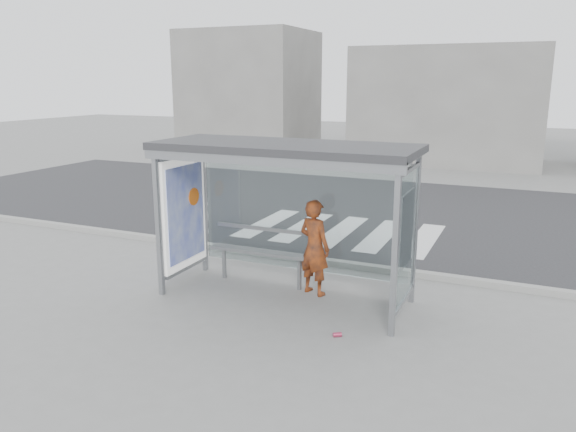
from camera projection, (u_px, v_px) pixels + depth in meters
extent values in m
plane|color=slate|center=(285.00, 298.00, 9.51)|extent=(80.00, 80.00, 0.00)
cube|color=#262629|center=(386.00, 212.00, 15.74)|extent=(30.00, 10.00, 0.01)
cube|color=gray|center=(324.00, 261.00, 11.23)|extent=(30.00, 0.18, 0.12)
cube|color=silver|center=(267.00, 223.00, 14.49)|extent=(0.55, 3.00, 0.00)
cube|color=silver|center=(303.00, 227.00, 14.10)|extent=(0.55, 3.00, 0.00)
cube|color=silver|center=(341.00, 231.00, 13.71)|extent=(0.55, 3.00, 0.00)
cube|color=silver|center=(381.00, 236.00, 13.32)|extent=(0.55, 3.00, 0.00)
cube|color=silver|center=(423.00, 240.00, 12.93)|extent=(0.55, 3.00, 0.00)
cube|color=gray|center=(158.00, 224.00, 9.38)|extent=(0.08, 0.08, 2.50)
cube|color=gray|center=(395.00, 253.00, 7.81)|extent=(0.08, 0.08, 2.50)
cube|color=gray|center=(203.00, 207.00, 10.62)|extent=(0.08, 0.08, 2.50)
cube|color=gray|center=(415.00, 229.00, 9.06)|extent=(0.08, 0.08, 2.50)
cube|color=#2D2D30|center=(284.00, 147.00, 8.91)|extent=(4.25, 1.65, 0.12)
cube|color=gray|center=(263.00, 160.00, 8.26)|extent=(4.25, 0.06, 0.18)
cube|color=white|center=(301.00, 215.00, 9.83)|extent=(3.80, 0.02, 2.00)
cube|color=white|center=(182.00, 212.00, 9.99)|extent=(0.15, 1.25, 2.00)
cube|color=blue|center=(186.00, 213.00, 9.95)|extent=(0.01, 1.10, 1.70)
cylinder|color=orange|center=(194.00, 197.00, 10.11)|extent=(0.02, 0.32, 0.32)
cube|color=white|center=(406.00, 237.00, 8.42)|extent=(0.03, 1.25, 2.00)
cube|color=beige|center=(405.00, 230.00, 8.46)|extent=(0.03, 0.86, 1.16)
cube|color=slate|center=(250.00, 92.00, 28.73)|extent=(6.00, 5.00, 6.00)
cube|color=slate|center=(449.00, 105.00, 24.93)|extent=(8.00, 5.00, 5.00)
imported|color=red|center=(314.00, 247.00, 9.52)|extent=(0.70, 0.57, 1.66)
cube|color=slate|center=(261.00, 252.00, 10.06)|extent=(1.95, 0.24, 0.05)
cylinder|color=slate|center=(224.00, 263.00, 10.43)|extent=(0.08, 0.08, 0.57)
cylinder|color=slate|center=(300.00, 274.00, 9.83)|extent=(0.08, 0.08, 0.57)
cube|color=slate|center=(265.00, 229.00, 10.14)|extent=(1.95, 0.04, 0.07)
cylinder|color=#CF3C63|center=(337.00, 335.00, 8.06)|extent=(0.14, 0.12, 0.07)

